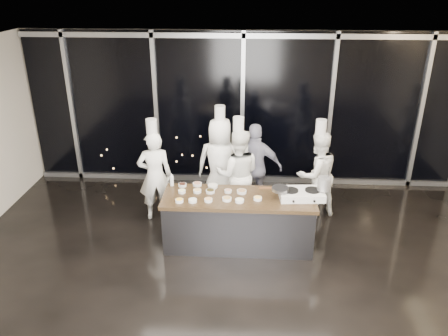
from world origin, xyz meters
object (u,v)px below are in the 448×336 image
object	(u,v)px
demo_counter	(238,221)
chef_right	(317,174)
stove	(301,194)
frying_pan	(280,189)
guest	(255,168)
chef_far_left	(155,175)
chef_center	(238,174)
stock_pot	(324,184)
chef_left	(220,164)

from	to	relation	value
demo_counter	chef_right	distance (m)	1.82
stove	frying_pan	xyz separation A→B (m)	(-0.35, -0.04, 0.10)
demo_counter	guest	distance (m)	1.36
stove	chef_far_left	world-z (taller)	chef_far_left
frying_pan	chef_center	xyz separation A→B (m)	(-0.69, 0.98, -0.20)
chef_far_left	guest	bearing A→B (deg)	-179.69
frying_pan	stove	bearing A→B (deg)	2.20
stock_pot	chef_left	bearing A→B (deg)	144.36
guest	stock_pot	bearing A→B (deg)	133.25
frying_pan	chef_far_left	size ratio (longest dim) A/B	0.25
frying_pan	chef_center	bearing A→B (deg)	120.72
chef_left	chef_center	xyz separation A→B (m)	(0.34, -0.33, -0.05)
stock_pot	chef_right	bearing A→B (deg)	87.31
stove	chef_right	bearing A→B (deg)	65.23
frying_pan	chef_left	bearing A→B (deg)	123.95
chef_left	chef_right	size ratio (longest dim) A/B	1.09
demo_counter	guest	world-z (taller)	guest
stock_pot	chef_far_left	xyz separation A→B (m)	(-2.88, 0.78, -0.28)
demo_counter	frying_pan	xyz separation A→B (m)	(0.65, -0.01, 0.61)
stock_pot	chef_center	xyz separation A→B (m)	(-1.39, 0.92, -0.28)
chef_left	chef_center	size ratio (longest dim) A/B	1.05
guest	demo_counter	bearing A→B (deg)	79.53
chef_center	demo_counter	bearing A→B (deg)	90.49
chef_left	guest	world-z (taller)	chef_left
chef_left	guest	bearing A→B (deg)	-176.70
stock_pot	chef_right	size ratio (longest dim) A/B	0.11
stove	chef_left	xyz separation A→B (m)	(-1.39, 1.27, -0.05)
chef_far_left	frying_pan	bearing A→B (deg)	145.71
stove	chef_center	distance (m)	1.41
demo_counter	stove	world-z (taller)	stove
chef_right	guest	bearing A→B (deg)	-32.75
chef_center	guest	world-z (taller)	chef_center
chef_center	stock_pot	bearing A→B (deg)	144.64
chef_far_left	chef_right	size ratio (longest dim) A/B	1.02
frying_pan	chef_right	size ratio (longest dim) A/B	0.26
frying_pan	stock_pot	distance (m)	0.71
stock_pot	guest	bearing A→B (deg)	131.46
demo_counter	frying_pan	size ratio (longest dim) A/B	5.06
chef_right	frying_pan	bearing A→B (deg)	31.74
chef_left	chef_center	bearing A→B (deg)	142.27
frying_pan	chef_right	distance (m)	1.36
frying_pan	chef_left	xyz separation A→B (m)	(-1.03, 1.31, -0.15)
frying_pan	chef_right	bearing A→B (deg)	51.51
chef_left	demo_counter	bearing A→B (deg)	112.40
stock_pot	chef_left	distance (m)	2.15
demo_counter	stock_pot	size ratio (longest dim) A/B	11.66
chef_center	chef_right	distance (m)	1.44
stock_pot	chef_left	xyz separation A→B (m)	(-1.73, 1.24, -0.23)
stock_pot	stove	bearing A→B (deg)	-176.34
chef_right	chef_center	bearing A→B (deg)	-19.03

